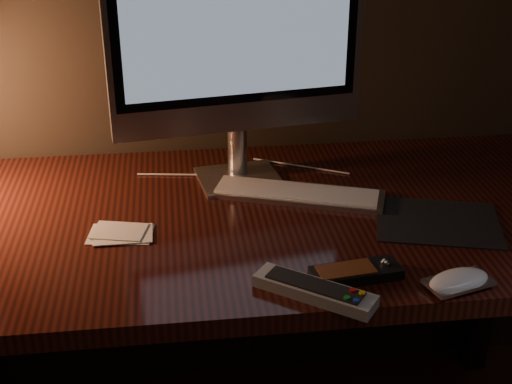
{
  "coord_description": "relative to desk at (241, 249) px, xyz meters",
  "views": [
    {
      "loc": [
        -0.15,
        0.5,
        1.46
      ],
      "look_at": [
        0.01,
        1.73,
        0.86
      ],
      "focal_mm": 50.0,
      "sensor_mm": 36.0,
      "label": 1
    }
  ],
  "objects": [
    {
      "name": "mousepad",
      "position": [
        0.4,
        -0.16,
        0.13
      ],
      "size": [
        0.3,
        0.26,
        0.0
      ],
      "primitive_type": "cube",
      "rotation": [
        0.0,
        0.0,
        -0.27
      ],
      "color": "black",
      "rests_on": "desk"
    },
    {
      "name": "papers",
      "position": [
        -0.26,
        -0.13,
        0.13
      ],
      "size": [
        0.14,
        0.1,
        0.01
      ],
      "primitive_type": "cube",
      "rotation": [
        0.0,
        0.0,
        -0.14
      ],
      "color": "white",
      "rests_on": "desk"
    },
    {
      "name": "tv_remote",
      "position": [
        0.09,
        -0.4,
        0.14
      ],
      "size": [
        0.21,
        0.18,
        0.03
      ],
      "rotation": [
        0.0,
        0.0,
        -0.65
      ],
      "color": "#9B9FA1",
      "rests_on": "desk"
    },
    {
      "name": "media_remote",
      "position": [
        0.18,
        -0.35,
        0.14
      ],
      "size": [
        0.17,
        0.08,
        0.03
      ],
      "rotation": [
        0.0,
        0.0,
        0.13
      ],
      "color": "black",
      "rests_on": "desk"
    },
    {
      "name": "monitor",
      "position": [
        0.01,
        0.09,
        0.48
      ],
      "size": [
        0.57,
        0.19,
        0.6
      ],
      "rotation": [
        0.0,
        0.0,
        0.15
      ],
      "color": "silver",
      "rests_on": "desk"
    },
    {
      "name": "desk",
      "position": [
        0.0,
        0.0,
        0.0
      ],
      "size": [
        1.6,
        0.75,
        0.75
      ],
      "color": "#3B130D",
      "rests_on": "ground"
    },
    {
      "name": "cable",
      "position": [
        0.03,
        0.14,
        0.13
      ],
      "size": [
        0.48,
        0.19,
        0.0
      ],
      "primitive_type": "cylinder",
      "rotation": [
        0.0,
        1.57,
        -0.36
      ],
      "color": "white",
      "rests_on": "desk"
    },
    {
      "name": "mouse",
      "position": [
        0.35,
        -0.41,
        0.14
      ],
      "size": [
        0.13,
        0.09,
        0.02
      ],
      "primitive_type": "ellipsoid",
      "rotation": [
        0.0,
        0.0,
        0.28
      ],
      "color": "white",
      "rests_on": "desk"
    },
    {
      "name": "keyboard",
      "position": [
        0.13,
        -0.0,
        0.14
      ],
      "size": [
        0.41,
        0.24,
        0.01
      ],
      "primitive_type": "cube",
      "rotation": [
        0.0,
        0.0,
        -0.35
      ],
      "color": "silver",
      "rests_on": "desk"
    }
  ]
}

